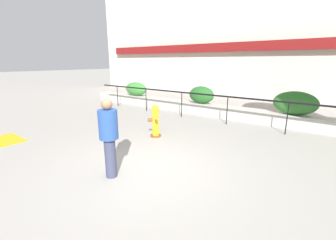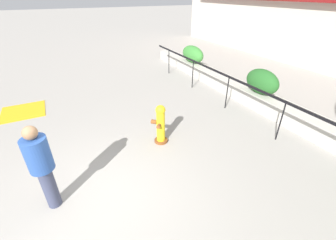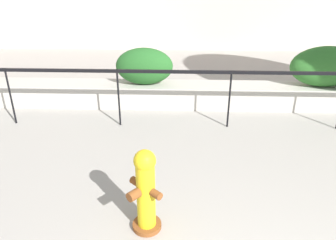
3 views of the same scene
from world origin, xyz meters
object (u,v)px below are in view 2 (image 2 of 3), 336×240
(fire_hydrant, at_px, (161,124))
(pedestrian, at_px, (41,164))
(hedge_bush_0, at_px, (193,54))
(hedge_bush_1, at_px, (262,82))

(fire_hydrant, height_order, pedestrian, pedestrian)
(hedge_bush_0, distance_m, hedge_bush_1, 4.31)
(hedge_bush_0, xyz_separation_m, pedestrian, (5.67, -6.62, 0.10))
(hedge_bush_1, height_order, pedestrian, pedestrian)
(hedge_bush_1, bearing_deg, fire_hydrant, -84.00)
(pedestrian, bearing_deg, fire_hydrant, 109.52)
(fire_hydrant, distance_m, pedestrian, 2.87)
(hedge_bush_1, distance_m, pedestrian, 6.75)
(fire_hydrant, bearing_deg, hedge_bush_1, 96.00)
(fire_hydrant, relative_size, pedestrian, 0.62)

